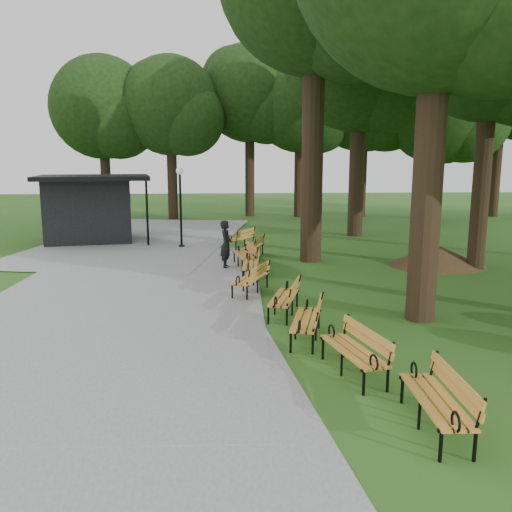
{
  "coord_description": "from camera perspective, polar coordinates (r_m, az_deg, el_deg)",
  "views": [
    {
      "loc": [
        -1.12,
        -11.54,
        3.79
      ],
      "look_at": [
        -0.16,
        3.1,
        1.1
      ],
      "focal_mm": 36.62,
      "sensor_mm": 36.0,
      "label": 1
    }
  ],
  "objects": [
    {
      "name": "bench_0",
      "position": [
        8.09,
        19.02,
        -14.69
      ],
      "size": [
        0.72,
        1.93,
        0.88
      ],
      "primitive_type": null,
      "rotation": [
        0.0,
        0.0,
        -1.61
      ],
      "color": "orange",
      "rests_on": "ground"
    },
    {
      "name": "bench_6",
      "position": [
        18.68,
        -1.31,
        0.06
      ],
      "size": [
        0.91,
        1.97,
        0.88
      ],
      "primitive_type": null,
      "rotation": [
        0.0,
        0.0,
        -1.42
      ],
      "color": "orange",
      "rests_on": "ground"
    },
    {
      "name": "tree_backdrop",
      "position": [
        35.53,
        8.1,
        16.82
      ],
      "size": [
        36.75,
        10.18,
        15.64
      ],
      "primitive_type": null,
      "color": "black",
      "rests_on": "ground"
    },
    {
      "name": "lawn_tree_4",
      "position": [
        27.42,
        11.38,
        21.05
      ],
      "size": [
        7.73,
        7.73,
        12.86
      ],
      "color": "black",
      "rests_on": "ground"
    },
    {
      "name": "lawn_tree_1",
      "position": [
        20.05,
        24.47,
        21.25
      ],
      "size": [
        5.76,
        5.76,
        10.81
      ],
      "color": "black",
      "rests_on": "ground"
    },
    {
      "name": "bench_1",
      "position": [
        9.62,
        10.58,
        -10.18
      ],
      "size": [
        1.05,
        1.99,
        0.88
      ],
      "primitive_type": null,
      "rotation": [
        0.0,
        0.0,
        -1.35
      ],
      "color": "orange",
      "rests_on": "ground"
    },
    {
      "name": "bench_4",
      "position": [
        15.03,
        -0.61,
        -2.48
      ],
      "size": [
        1.37,
        1.99,
        0.88
      ],
      "primitive_type": null,
      "rotation": [
        0.0,
        0.0,
        -2.0
      ],
      "color": "orange",
      "rests_on": "ground"
    },
    {
      "name": "ground",
      "position": [
        12.19,
        1.72,
        -7.72
      ],
      "size": [
        100.0,
        100.0,
        0.0
      ],
      "primitive_type": "plane",
      "color": "#265718",
      "rests_on": "ground"
    },
    {
      "name": "bench_8",
      "position": [
        22.83,
        -1.72,
        1.96
      ],
      "size": [
        1.51,
        1.96,
        0.88
      ],
      "primitive_type": null,
      "rotation": [
        0.0,
        0.0,
        -2.1
      ],
      "color": "orange",
      "rests_on": "ground"
    },
    {
      "name": "dirt_mound",
      "position": [
        20.08,
        19.17,
        0.05
      ],
      "size": [
        2.95,
        2.95,
        0.77
      ],
      "primitive_type": "cone",
      "color": "#47301C",
      "rests_on": "ground"
    },
    {
      "name": "path",
      "position": [
        15.29,
        -14.53,
        -4.18
      ],
      "size": [
        12.0,
        38.0,
        0.06
      ],
      "primitive_type": "cube",
      "color": "gray",
      "rests_on": "ground"
    },
    {
      "name": "lamp_post",
      "position": [
        23.01,
        -8.28,
        7.06
      ],
      "size": [
        0.32,
        0.32,
        3.51
      ],
      "color": "black",
      "rests_on": "ground"
    },
    {
      "name": "bench_2",
      "position": [
        11.25,
        5.46,
        -6.98
      ],
      "size": [
        1.1,
        2.0,
        0.88
      ],
      "primitive_type": null,
      "rotation": [
        0.0,
        0.0,
        -1.82
      ],
      "color": "orange",
      "rests_on": "ground"
    },
    {
      "name": "bench_5",
      "position": [
        17.0,
        -0.59,
        -0.97
      ],
      "size": [
        0.79,
        1.95,
        0.88
      ],
      "primitive_type": null,
      "rotation": [
        0.0,
        0.0,
        -1.65
      ],
      "color": "orange",
      "rests_on": "ground"
    },
    {
      "name": "kiosk",
      "position": [
        25.87,
        -17.76,
        4.95
      ],
      "size": [
        5.65,
        5.12,
        3.11
      ],
      "primitive_type": null,
      "rotation": [
        0.0,
        0.0,
        0.18
      ],
      "color": "black",
      "rests_on": "ground"
    },
    {
      "name": "bench_7",
      "position": [
        20.61,
        -0.37,
        1.04
      ],
      "size": [
        1.16,
        2.0,
        0.88
      ],
      "primitive_type": null,
      "rotation": [
        0.0,
        0.0,
        -1.86
      ],
      "color": "orange",
      "rests_on": "ground"
    },
    {
      "name": "bench_3",
      "position": [
        12.98,
        3.03,
        -4.58
      ],
      "size": [
        1.15,
        2.0,
        0.88
      ],
      "primitive_type": null,
      "rotation": [
        0.0,
        0.0,
        -1.86
      ],
      "color": "orange",
      "rests_on": "ground"
    },
    {
      "name": "person",
      "position": [
        18.5,
        -3.29,
        1.26
      ],
      "size": [
        0.48,
        0.67,
        1.71
      ],
      "primitive_type": "imported",
      "rotation": [
        0.0,
        0.0,
        1.45
      ],
      "color": "black",
      "rests_on": "ground"
    }
  ]
}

